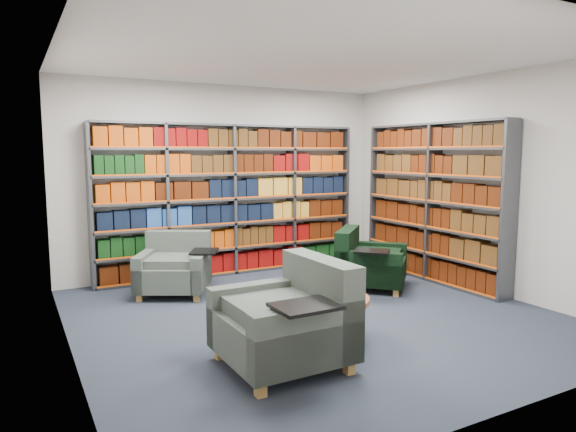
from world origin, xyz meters
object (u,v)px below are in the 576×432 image
chair_teal_left (175,269)px  coffee_table (321,305)px  chair_teal_front (292,323)px  chair_green_right (366,264)px

chair_teal_left → coffee_table: (0.72, -2.38, 0.04)m
coffee_table → chair_teal_front: bearing=-145.3°
chair_green_right → chair_teal_left: bearing=157.2°
chair_teal_front → coffee_table: size_ratio=1.25×
chair_teal_front → chair_green_right: bearing=39.8°
chair_teal_left → coffee_table: size_ratio=1.23×
chair_teal_front → coffee_table: bearing=34.7°
chair_green_right → chair_teal_front: chair_teal_front is taller
chair_teal_left → chair_green_right: bearing=-22.8°
chair_teal_left → chair_teal_front: chair_teal_front is taller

